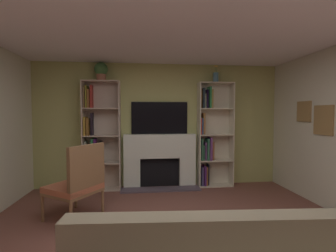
{
  "coord_description": "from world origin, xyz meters",
  "views": [
    {
      "loc": [
        -0.39,
        -2.46,
        1.52
      ],
      "look_at": [
        0.0,
        1.09,
        1.34
      ],
      "focal_mm": 26.44,
      "sensor_mm": 36.0,
      "label": 1
    }
  ],
  "objects": [
    {
      "name": "wall_back_accent",
      "position": [
        0.0,
        2.74,
        1.28
      ],
      "size": [
        5.2,
        0.06,
        2.56
      ],
      "primitive_type": "cube",
      "color": "tan",
      "rests_on": "ground_plane"
    },
    {
      "name": "ceiling",
      "position": [
        0.0,
        0.0,
        2.59
      ],
      "size": [
        5.2,
        5.55,
        0.06
      ],
      "primitive_type": "cube",
      "color": "white",
      "rests_on": "wall_back_accent"
    },
    {
      "name": "fireplace",
      "position": [
        0.0,
        2.61,
        0.57
      ],
      "size": [
        1.58,
        0.49,
        1.1
      ],
      "color": "white",
      "rests_on": "ground_plane"
    },
    {
      "name": "tv",
      "position": [
        0.0,
        2.68,
        1.43
      ],
      "size": [
        1.16,
        0.06,
        0.66
      ],
      "primitive_type": "cube",
      "color": "black",
      "rests_on": "fireplace"
    },
    {
      "name": "bookshelf_left",
      "position": [
        -1.26,
        2.6,
        1.03
      ],
      "size": [
        0.73,
        0.33,
        2.17
      ],
      "color": "beige",
      "rests_on": "ground_plane"
    },
    {
      "name": "bookshelf_right",
      "position": [
        1.07,
        2.6,
        1.07
      ],
      "size": [
        0.73,
        0.31,
        2.17
      ],
      "color": "beige",
      "rests_on": "ground_plane"
    },
    {
      "name": "potted_plant",
      "position": [
        -1.16,
        2.56,
        2.37
      ],
      "size": [
        0.26,
        0.26,
        0.36
      ],
      "color": "#AC6A50",
      "rests_on": "bookshelf_left"
    },
    {
      "name": "vase_with_flowers",
      "position": [
        1.16,
        2.57,
        2.29
      ],
      "size": [
        0.11,
        0.11,
        0.36
      ],
      "color": "teal",
      "rests_on": "bookshelf_right"
    },
    {
      "name": "armchair",
      "position": [
        -1.29,
        1.15,
        0.53
      ],
      "size": [
        0.86,
        0.87,
        1.09
      ],
      "color": "brown",
      "rests_on": "ground_plane"
    }
  ]
}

